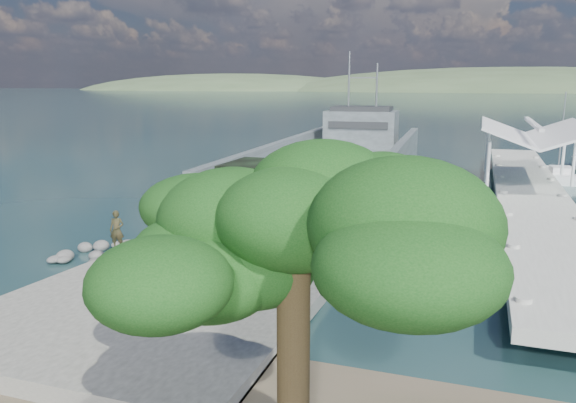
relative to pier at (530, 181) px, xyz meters
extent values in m
plane|color=#1B3A41|center=(-13.00, -18.77, -1.60)|extent=(1400.00, 1400.00, 0.00)
cube|color=slate|center=(-13.00, -19.77, -1.35)|extent=(10.00, 18.00, 0.50)
cube|color=#B2B4A9|center=(0.00, -0.77, -0.60)|extent=(4.00, 44.00, 0.50)
cube|color=#434C4F|center=(-13.37, 3.82, -1.11)|extent=(11.16, 33.07, 2.72)
cube|color=#434C4F|center=(-17.94, 3.63, 0.91)|extent=(2.01, 32.69, 1.42)
cube|color=#434C4F|center=(-8.79, 4.01, 0.91)|extent=(2.01, 32.69, 1.42)
cube|color=#434C4F|center=(-12.69, -12.40, -0.51)|extent=(9.82, 0.84, 2.83)
cube|color=#434C4F|center=(-13.82, 14.70, 1.89)|extent=(6.71, 4.63, 3.27)
cube|color=#292C2E|center=(-13.82, 14.70, 3.74)|extent=(5.59, 3.71, 0.44)
cylinder|color=#9B9EA1|center=(-15.13, 14.65, 6.24)|extent=(0.17, 0.17, 5.45)
cylinder|color=#9B9EA1|center=(-12.51, 14.76, 5.70)|extent=(0.17, 0.17, 4.36)
cylinder|color=black|center=(-14.41, -17.58, -0.51)|extent=(0.41, 1.18, 1.18)
cylinder|color=black|center=(-12.32, -17.58, -0.51)|extent=(0.41, 1.18, 1.18)
cylinder|color=black|center=(-14.41, -14.49, -0.51)|extent=(0.41, 1.18, 1.18)
cylinder|color=black|center=(-12.32, -14.49, -0.51)|extent=(0.41, 1.18, 1.18)
cylinder|color=black|center=(-14.40, -12.67, -0.51)|extent=(0.41, 1.18, 1.18)
cylinder|color=black|center=(-12.31, -12.68, -0.51)|extent=(0.41, 1.18, 1.18)
cube|color=black|center=(-13.36, -15.04, -0.37)|extent=(2.01, 6.91, 0.23)
cube|color=black|center=(-13.36, -17.49, 0.58)|extent=(2.27, 1.82, 1.82)
cube|color=black|center=(-13.37, -18.58, 0.13)|extent=(2.09, 0.82, 0.91)
cube|color=black|center=(-13.36, -13.76, -0.05)|extent=(2.28, 4.18, 0.32)
cube|color=black|center=(-13.36, -13.58, 1.26)|extent=(2.19, 3.46, 2.27)
cube|color=#292C2E|center=(-13.37, -19.04, -0.42)|extent=(2.27, 0.23, 0.27)
imported|color=black|center=(-17.15, -19.06, -0.28)|extent=(0.68, 0.54, 1.64)
cube|color=white|center=(3.00, 11.38, -1.33)|extent=(2.18, 6.04, 0.97)
cube|color=white|center=(3.08, 10.30, -0.68)|extent=(1.64, 1.84, 0.65)
cylinder|color=#9B9EA1|center=(3.00, 11.38, 2.17)|extent=(0.11, 0.11, 6.46)
cylinder|color=#302313|center=(-5.81, -30.05, 0.93)|extent=(0.54, 0.54, 5.23)
ellipsoid|color=#113E11|center=(-5.81, -30.05, 3.45)|extent=(5.05, 4.69, 2.16)
ellipsoid|color=#113E11|center=(-8.87, -27.34, 3.45)|extent=(2.53, 2.53, 1.44)
camera|label=1|loc=(-3.17, -38.03, 6.07)|focal=35.00mm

